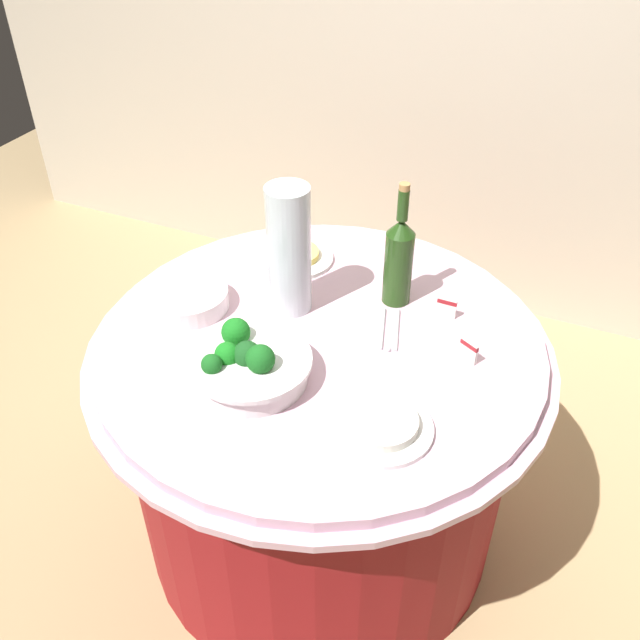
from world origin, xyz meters
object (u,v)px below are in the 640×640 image
(food_plate_rice, at_px, (382,425))
(food_plate_noodles, at_px, (295,256))
(broccoli_bowl, at_px, (249,364))
(wine_bottle, at_px, (399,258))
(plate_stack, at_px, (188,299))
(serving_tongs, at_px, (390,331))
(label_placard_front, at_px, (469,350))
(decorative_fruit_vase, at_px, (289,254))
(label_placard_mid, at_px, (447,307))

(food_plate_rice, distance_m, food_plate_noodles, 0.69)
(broccoli_bowl, bearing_deg, food_plate_rice, -5.45)
(wine_bottle, bearing_deg, plate_stack, -153.06)
(wine_bottle, height_order, food_plate_rice, wine_bottle)
(serving_tongs, height_order, food_plate_noodles, food_plate_noodles)
(broccoli_bowl, xyz_separation_m, label_placard_front, (0.44, 0.26, -0.01))
(broccoli_bowl, height_order, label_placard_front, broccoli_bowl)
(food_plate_rice, bearing_deg, serving_tongs, 106.13)
(decorative_fruit_vase, xyz_separation_m, food_plate_rice, (0.37, -0.32, -0.15))
(serving_tongs, bearing_deg, food_plate_rice, -73.87)
(food_plate_rice, height_order, food_plate_noodles, food_plate_rice)
(plate_stack, distance_m, serving_tongs, 0.53)
(label_placard_front, bearing_deg, decorative_fruit_vase, 176.89)
(broccoli_bowl, distance_m, serving_tongs, 0.38)
(food_plate_rice, bearing_deg, wine_bottle, 105.20)
(wine_bottle, bearing_deg, label_placard_front, -34.78)
(broccoli_bowl, height_order, serving_tongs, broccoli_bowl)
(food_plate_rice, bearing_deg, food_plate_noodles, 130.61)
(broccoli_bowl, bearing_deg, wine_bottle, 64.25)
(plate_stack, distance_m, label_placard_mid, 0.66)
(broccoli_bowl, relative_size, food_plate_rice, 1.27)
(wine_bottle, distance_m, decorative_fruit_vase, 0.28)
(decorative_fruit_vase, distance_m, serving_tongs, 0.31)
(food_plate_noodles, bearing_deg, serving_tongs, -29.85)
(serving_tongs, bearing_deg, label_placard_mid, 47.69)
(serving_tongs, height_order, label_placard_front, label_placard_front)
(decorative_fruit_vase, height_order, serving_tongs, decorative_fruit_vase)
(serving_tongs, relative_size, label_placard_mid, 3.02)
(plate_stack, distance_m, wine_bottle, 0.55)
(wine_bottle, relative_size, label_placard_front, 6.11)
(decorative_fruit_vase, bearing_deg, serving_tongs, -0.02)
(plate_stack, relative_size, food_plate_rice, 0.95)
(wine_bottle, relative_size, decorative_fruit_vase, 0.99)
(broccoli_bowl, bearing_deg, decorative_fruit_vase, 97.03)
(food_plate_noodles, xyz_separation_m, label_placard_mid, (0.47, -0.09, 0.02))
(food_plate_rice, relative_size, label_placard_front, 4.00)
(label_placard_mid, bearing_deg, decorative_fruit_vase, -162.60)
(wine_bottle, xyz_separation_m, food_plate_noodles, (-0.33, 0.07, -0.12))
(wine_bottle, height_order, label_placard_mid, wine_bottle)
(food_plate_noodles, relative_size, label_placard_mid, 4.00)
(plate_stack, relative_size, serving_tongs, 1.26)
(wine_bottle, bearing_deg, food_plate_rice, -74.80)
(broccoli_bowl, height_order, food_plate_rice, broccoli_bowl)
(label_placard_front, distance_m, label_placard_mid, 0.17)
(food_plate_noodles, distance_m, label_placard_mid, 0.48)
(decorative_fruit_vase, bearing_deg, label_placard_front, -3.11)
(wine_bottle, height_order, decorative_fruit_vase, decorative_fruit_vase)
(serving_tongs, height_order, food_plate_rice, food_plate_rice)
(wine_bottle, bearing_deg, label_placard_mid, -6.92)
(broccoli_bowl, height_order, wine_bottle, wine_bottle)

